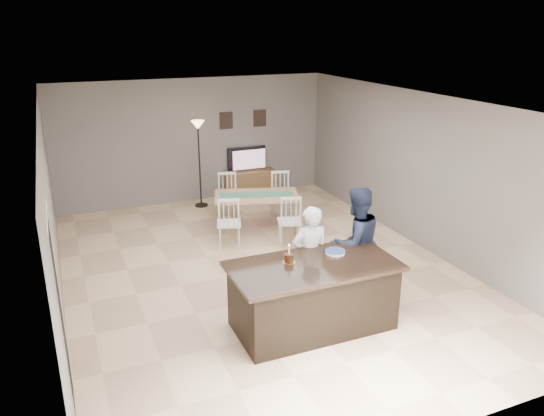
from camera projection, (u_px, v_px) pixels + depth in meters
name	position (u px, v px, depth m)	size (l,w,h in m)	color
floor	(262.00, 271.00, 8.57)	(8.00, 8.00, 0.00)	#D9B58B
room_shell	(261.00, 171.00, 8.02)	(8.00, 8.00, 8.00)	slate
kitchen_island	(313.00, 295.00, 6.85)	(2.15, 1.10, 0.90)	black
tv_console	(249.00, 183.00, 12.19)	(1.20, 0.40, 0.60)	brown
television	(248.00, 159.00, 12.07)	(0.91, 0.12, 0.53)	black
tv_screen_glow	(249.00, 159.00, 12.00)	(0.78, 0.78, 0.00)	orange
picture_frames	(243.00, 119.00, 11.87)	(1.10, 0.02, 0.38)	black
doorway	(59.00, 303.00, 5.06)	(0.00, 2.10, 2.65)	black
woman	(310.00, 257.00, 7.32)	(0.54, 0.35, 1.47)	silver
man	(355.00, 243.00, 7.56)	(0.80, 0.62, 1.65)	#1B233C
birthday_cake	(289.00, 258.00, 6.75)	(0.16, 0.16, 0.25)	gold
plate_stack	(335.00, 252.00, 7.02)	(0.27, 0.27, 0.04)	white
dining_table	(257.00, 201.00, 10.00)	(1.95, 2.13, 0.96)	#9E7B56
floor_lamp	(198.00, 141.00, 11.15)	(0.28, 0.28, 1.87)	black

